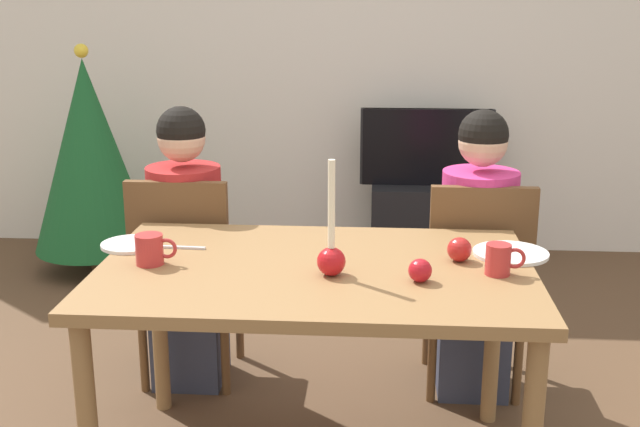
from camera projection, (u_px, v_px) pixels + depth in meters
name	position (u px, v px, depth m)	size (l,w,h in m)	color
back_wall	(348.00, 43.00, 4.90)	(6.40, 0.10, 2.60)	silver
dining_table	(315.00, 290.00, 2.58)	(1.40, 0.90, 0.75)	olive
chair_left	(186.00, 268.00, 3.24)	(0.40, 0.40, 0.90)	brown
chair_right	(477.00, 276.00, 3.16)	(0.40, 0.40, 0.90)	brown
person_left_child	(187.00, 253.00, 3.26)	(0.30, 0.30, 1.17)	#33384C
person_right_child	(477.00, 259.00, 3.17)	(0.30, 0.30, 1.17)	#33384C
tv_stand	(424.00, 223.00, 4.87)	(0.64, 0.40, 0.48)	black
tv	(426.00, 147.00, 4.74)	(0.79, 0.05, 0.46)	black
christmas_tree	(89.00, 156.00, 4.58)	(0.69, 0.69, 1.33)	brown
candle_centerpiece	(331.00, 253.00, 2.45)	(0.09, 0.09, 0.37)	red
plate_left	(131.00, 244.00, 2.75)	(0.21, 0.21, 0.01)	white
plate_right	(511.00, 253.00, 2.66)	(0.25, 0.25, 0.01)	white
mug_left	(151.00, 249.00, 2.56)	(0.14, 0.09, 0.10)	#B72D2D
mug_right	(499.00, 259.00, 2.46)	(0.12, 0.08, 0.10)	#B72D2D
fork_left	(180.00, 247.00, 2.73)	(0.18, 0.01, 0.01)	silver
apple_near_candle	(459.00, 249.00, 2.59)	(0.08, 0.08, 0.08)	#AB1D1C
apple_by_left_plate	(420.00, 271.00, 2.40)	(0.07, 0.07, 0.07)	#B1141E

